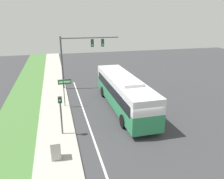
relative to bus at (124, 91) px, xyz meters
The scene contains 9 objects.
ground_plane 5.19m from the bus, 92.39° to the right, with size 80.00×80.00×0.00m, color #38383A.
sidewalk 8.23m from the bus, 142.72° to the right, with size 2.80×80.00×0.12m.
grass_verge 10.91m from the bus, 153.09° to the right, with size 3.60×80.00×0.10m.
lane_divider_near 6.43m from the bus, 127.97° to the right, with size 0.14×30.00×0.01m.
bus is the anchor object (origin of this frame).
signal_gantry 8.68m from the bus, 112.03° to the left, with size 7.04×0.41×6.33m.
pedestrian_signal 6.99m from the bus, 148.28° to the right, with size 0.28×0.34×3.06m.
street_sign 5.67m from the bus, 161.96° to the left, with size 1.26×0.08×2.87m.
utility_cabinet 9.32m from the bus, 134.23° to the right, with size 0.59×0.61×1.16m.
Camera 1 is at (-5.87, -13.74, 8.45)m, focal length 35.00 mm.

